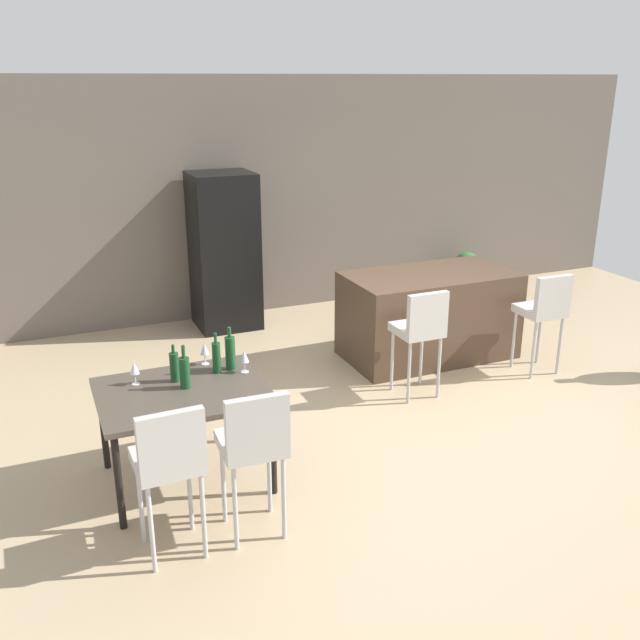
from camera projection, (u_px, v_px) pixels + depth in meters
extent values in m
plane|color=tan|center=(420.00, 396.00, 6.59)|extent=(10.00, 10.00, 0.00)
cube|color=#665B51|center=(299.00, 195.00, 8.81)|extent=(10.00, 0.12, 2.90)
cube|color=#4C3828|center=(428.00, 315.00, 7.42)|extent=(1.77, 0.95, 0.92)
cube|color=beige|center=(417.00, 330.00, 6.44)|extent=(0.40, 0.40, 0.08)
cube|color=beige|center=(428.00, 313.00, 6.21)|extent=(0.40, 0.06, 0.36)
cylinder|color=#B2B2B7|center=(392.00, 360.00, 6.63)|extent=(0.03, 0.03, 0.61)
cylinder|color=#B2B2B7|center=(421.00, 355.00, 6.75)|extent=(0.03, 0.03, 0.61)
cylinder|color=#B2B2B7|center=(409.00, 373.00, 6.35)|extent=(0.03, 0.03, 0.61)
cylinder|color=#B2B2B7|center=(439.00, 367.00, 6.47)|extent=(0.03, 0.03, 0.61)
cube|color=beige|center=(540.00, 310.00, 6.96)|extent=(0.41, 0.41, 0.08)
cube|color=beige|center=(554.00, 294.00, 6.74)|extent=(0.40, 0.07, 0.36)
cylinder|color=#B2B2B7|center=(514.00, 339.00, 7.16)|extent=(0.03, 0.03, 0.61)
cylinder|color=#B2B2B7|center=(539.00, 335.00, 7.27)|extent=(0.03, 0.03, 0.61)
cylinder|color=#B2B2B7|center=(533.00, 350.00, 6.88)|extent=(0.03, 0.03, 0.61)
cylinder|color=#B2B2B7|center=(560.00, 346.00, 6.99)|extent=(0.03, 0.03, 0.61)
cube|color=#4C4238|center=(182.00, 392.00, 4.99)|extent=(1.19, 0.95, 0.04)
cylinder|color=black|center=(103.00, 427.00, 5.27)|extent=(0.05, 0.05, 0.70)
cylinder|color=black|center=(239.00, 402.00, 5.67)|extent=(0.05, 0.05, 0.70)
cylinder|color=black|center=(119.00, 482.00, 4.55)|extent=(0.05, 0.05, 0.70)
cylinder|color=black|center=(273.00, 450.00, 4.95)|extent=(0.05, 0.05, 0.70)
cube|color=beige|center=(167.00, 460.00, 4.24)|extent=(0.41, 0.41, 0.08)
cube|color=beige|center=(172.00, 441.00, 4.02)|extent=(0.40, 0.07, 0.36)
cylinder|color=#B2B2B7|center=(140.00, 501.00, 4.42)|extent=(0.03, 0.03, 0.61)
cylinder|color=#B2B2B7|center=(190.00, 490.00, 4.55)|extent=(0.03, 0.03, 0.61)
cylinder|color=#B2B2B7|center=(151.00, 529.00, 4.15)|extent=(0.03, 0.03, 0.61)
cylinder|color=#B2B2B7|center=(203.00, 516.00, 4.28)|extent=(0.03, 0.03, 0.61)
cube|color=beige|center=(251.00, 443.00, 4.44)|extent=(0.42, 0.42, 0.08)
cube|color=beige|center=(258.00, 424.00, 4.21)|extent=(0.40, 0.08, 0.36)
cylinder|color=#B2B2B7|center=(223.00, 482.00, 4.64)|extent=(0.03, 0.03, 0.61)
cylinder|color=#B2B2B7|center=(269.00, 473.00, 4.75)|extent=(0.03, 0.03, 0.61)
cylinder|color=#B2B2B7|center=(235.00, 508.00, 4.36)|extent=(0.03, 0.03, 0.61)
cylinder|color=#B2B2B7|center=(284.00, 498.00, 4.46)|extent=(0.03, 0.03, 0.61)
cylinder|color=#194723|center=(230.00, 353.00, 5.30)|extent=(0.08, 0.08, 0.26)
cylinder|color=#194723|center=(229.00, 332.00, 5.25)|extent=(0.03, 0.03, 0.08)
cylinder|color=#194723|center=(174.00, 367.00, 5.09)|extent=(0.07, 0.07, 0.22)
cylinder|color=#194723|center=(173.00, 349.00, 5.05)|extent=(0.02, 0.02, 0.07)
cylinder|color=#194723|center=(185.00, 373.00, 4.98)|extent=(0.08, 0.08, 0.23)
cylinder|color=#194723|center=(183.00, 352.00, 4.93)|extent=(0.03, 0.03, 0.10)
cylinder|color=#194723|center=(216.00, 358.00, 5.24)|extent=(0.06, 0.06, 0.24)
cylinder|color=#194723|center=(215.00, 338.00, 5.19)|extent=(0.02, 0.02, 0.08)
cylinder|color=silver|center=(205.00, 364.00, 5.43)|extent=(0.06, 0.06, 0.00)
cylinder|color=silver|center=(205.00, 359.00, 5.42)|extent=(0.01, 0.01, 0.08)
cone|color=silver|center=(204.00, 349.00, 5.39)|extent=(0.07, 0.07, 0.09)
cylinder|color=silver|center=(136.00, 384.00, 5.08)|extent=(0.06, 0.06, 0.00)
cylinder|color=silver|center=(135.00, 379.00, 5.06)|extent=(0.01, 0.01, 0.08)
cone|color=silver|center=(134.00, 368.00, 5.03)|extent=(0.07, 0.07, 0.09)
cylinder|color=silver|center=(245.00, 372.00, 5.28)|extent=(0.06, 0.06, 0.00)
cylinder|color=silver|center=(245.00, 367.00, 5.27)|extent=(0.01, 0.01, 0.08)
cone|color=silver|center=(244.00, 356.00, 5.24)|extent=(0.07, 0.07, 0.09)
cube|color=black|center=(224.00, 251.00, 8.18)|extent=(0.72, 0.68, 1.84)
cylinder|color=#38383D|center=(465.00, 285.00, 9.72)|extent=(0.24, 0.24, 0.22)
sphere|color=#2D6B33|center=(467.00, 266.00, 9.63)|extent=(0.38, 0.38, 0.38)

